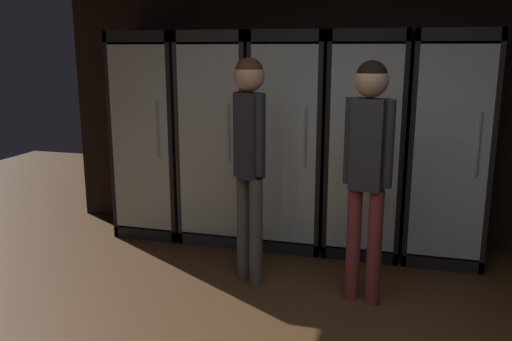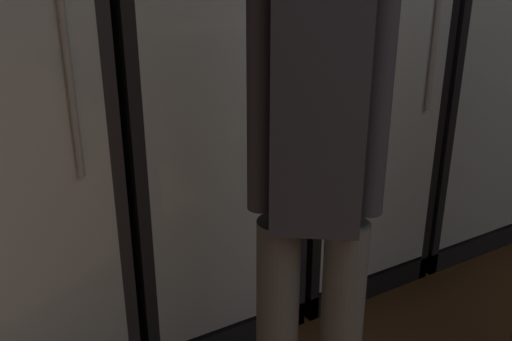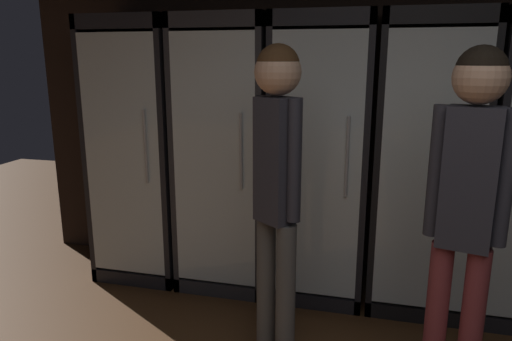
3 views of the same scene
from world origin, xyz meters
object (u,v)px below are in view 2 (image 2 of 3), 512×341
at_px(cooler_far_right, 449,48).
at_px(shopper_far, 318,113).
at_px(cooler_center, 186,82).
at_px(cooler_right, 335,62).

bearing_deg(cooler_far_right, shopper_far, -146.99).
xyz_separation_m(cooler_center, cooler_far_right, (1.34, 0.00, 0.00)).
distance_m(cooler_center, cooler_right, 0.67).
distance_m(cooler_right, cooler_far_right, 0.67).
distance_m(cooler_far_right, shopper_far, 1.75).
bearing_deg(cooler_center, shopper_far, -97.11).
bearing_deg(shopper_far, cooler_center, 82.89).
bearing_deg(cooler_center, cooler_right, 0.08).
xyz_separation_m(cooler_right, cooler_far_right, (0.67, 0.00, -0.00)).
height_order(cooler_center, cooler_right, same).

